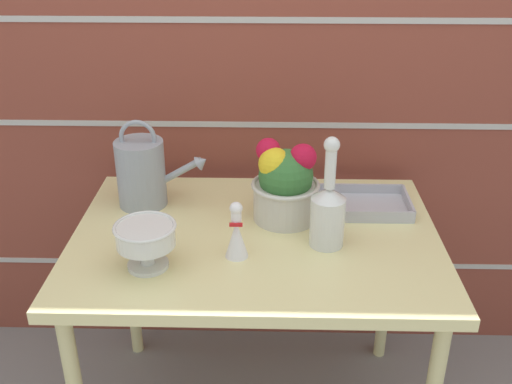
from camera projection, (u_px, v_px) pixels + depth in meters
brick_wall at (259, 71)px, 2.06m from camera, size 3.60×0.08×2.20m
patio_table at (256, 255)px, 1.81m from camera, size 1.09×0.78×0.74m
watering_can at (142, 172)px, 1.90m from camera, size 0.30×0.15×0.29m
crystal_pedestal_bowl at (146, 238)px, 1.58m from camera, size 0.17×0.17×0.13m
flower_planter at (285, 184)px, 1.81m from camera, size 0.21×0.21×0.25m
glass_decanter at (328, 211)px, 1.68m from camera, size 0.10×0.10×0.33m
figurine_vase at (236, 235)px, 1.64m from camera, size 0.06×0.06×0.17m
wire_tray at (360, 205)px, 1.92m from camera, size 0.31×0.20×0.04m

